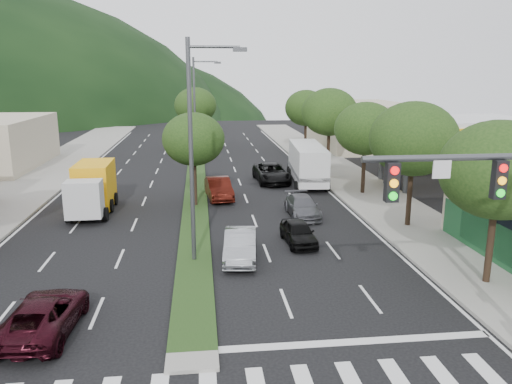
{
  "coord_description": "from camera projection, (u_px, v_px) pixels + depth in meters",
  "views": [
    {
      "loc": [
        0.4,
        -13.99,
        8.47
      ],
      "look_at": [
        3.59,
        14.19,
        1.77
      ],
      "focal_mm": 35.0,
      "sensor_mm": 36.0,
      "label": 1
    }
  ],
  "objects": [
    {
      "name": "car_queue_c",
      "position": [
        219.0,
        188.0,
        34.69
      ],
      "size": [
        1.99,
        4.58,
        1.46
      ],
      "primitive_type": "imported",
      "rotation": [
        0.0,
        0.0,
        0.1
      ],
      "color": "#44110B",
      "rests_on": "ground"
    },
    {
      "name": "tree_r_e",
      "position": [
        306.0,
        108.0,
        54.3
      ],
      "size": [
        4.6,
        4.6,
        6.71
      ],
      "color": "black",
      "rests_on": "sidewalk_right"
    },
    {
      "name": "car_queue_d",
      "position": [
        272.0,
        173.0,
        40.01
      ],
      "size": [
        2.72,
        5.45,
        1.48
      ],
      "primitive_type": "imported",
      "rotation": [
        0.0,
        0.0,
        0.05
      ],
      "color": "black",
      "rests_on": "ground"
    },
    {
      "name": "car_queue_b",
      "position": [
        302.0,
        206.0,
        30.42
      ],
      "size": [
        1.76,
        4.24,
        1.23
      ],
      "primitive_type": "imported",
      "rotation": [
        0.0,
        0.0,
        0.01
      ],
      "color": "#525257",
      "rests_on": "ground"
    },
    {
      "name": "tree_med_near",
      "position": [
        193.0,
        139.0,
        31.82
      ],
      "size": [
        4.0,
        4.0,
        6.02
      ],
      "color": "black",
      "rests_on": "median"
    },
    {
      "name": "tree_r_c",
      "position": [
        366.0,
        129.0,
        34.99
      ],
      "size": [
        4.4,
        4.4,
        6.48
      ],
      "color": "black",
      "rests_on": "sidewalk_right"
    },
    {
      "name": "ground",
      "position": [
        192.0,
        355.0,
        15.43
      ],
      "size": [
        160.0,
        160.0,
        0.0
      ],
      "primitive_type": "plane",
      "color": "black",
      "rests_on": "ground"
    },
    {
      "name": "box_truck",
      "position": [
        93.0,
        190.0,
        31.27
      ],
      "size": [
        2.47,
        6.12,
        3.0
      ],
      "rotation": [
        0.0,
        0.0,
        3.16
      ],
      "color": "silver",
      "rests_on": "ground"
    },
    {
      "name": "tree_med_far",
      "position": [
        195.0,
        105.0,
        56.82
      ],
      "size": [
        4.8,
        4.8,
        6.94
      ],
      "color": "black",
      "rests_on": "median"
    },
    {
      "name": "motorhome",
      "position": [
        307.0,
        163.0,
        39.45
      ],
      "size": [
        3.07,
        8.14,
        3.06
      ],
      "rotation": [
        0.0,
        0.0,
        -0.08
      ],
      "color": "silver",
      "rests_on": "ground"
    },
    {
      "name": "streetlight_near",
      "position": [
        195.0,
        142.0,
        21.9
      ],
      "size": [
        2.6,
        0.25,
        10.0
      ],
      "color": "#47494C",
      "rests_on": "ground"
    },
    {
      "name": "median",
      "position": [
        196.0,
        176.0,
        42.49
      ],
      "size": [
        1.6,
        56.0,
        0.12
      ],
      "primitive_type": "cube",
      "color": "#1E3A15",
      "rests_on": "ground"
    },
    {
      "name": "car_queue_a",
      "position": [
        298.0,
        232.0,
        25.46
      ],
      "size": [
        1.63,
        3.59,
        1.2
      ],
      "primitive_type": "imported",
      "rotation": [
        0.0,
        0.0,
        0.06
      ],
      "color": "black",
      "rests_on": "ground"
    },
    {
      "name": "gas_canopy",
      "position": [
        447.0,
        126.0,
        37.71
      ],
      "size": [
        12.2,
        8.2,
        5.25
      ],
      "color": "silver",
      "rests_on": "ground"
    },
    {
      "name": "tree_r_a",
      "position": [
        499.0,
        170.0,
        19.5
      ],
      "size": [
        4.6,
        4.6,
        6.63
      ],
      "color": "black",
      "rests_on": "sidewalk_right"
    },
    {
      "name": "sidewalk_left",
      "position": [
        25.0,
        187.0,
        38.16
      ],
      "size": [
        6.0,
        90.0,
        0.15
      ],
      "primitive_type": "cube",
      "color": "gray",
      "rests_on": "ground"
    },
    {
      "name": "streetlight_mid",
      "position": [
        197.0,
        106.0,
        46.08
      ],
      "size": [
        2.6,
        0.25,
        10.0
      ],
      "color": "#47494C",
      "rests_on": "ground"
    },
    {
      "name": "sidewalk_right",
      "position": [
        349.0,
        179.0,
        40.95
      ],
      "size": [
        5.0,
        90.0,
        0.15
      ],
      "primitive_type": "cube",
      "color": "gray",
      "rests_on": "ground"
    },
    {
      "name": "tree_r_b",
      "position": [
        414.0,
        139.0,
        27.19
      ],
      "size": [
        4.8,
        4.8,
        6.94
      ],
      "color": "black",
      "rests_on": "sidewalk_right"
    },
    {
      "name": "suv_maroon",
      "position": [
        44.0,
        315.0,
        16.67
      ],
      "size": [
        2.38,
        4.69,
        1.27
      ],
      "primitive_type": "imported",
      "rotation": [
        0.0,
        0.0,
        3.08
      ],
      "color": "black",
      "rests_on": "ground"
    },
    {
      "name": "tree_r_d",
      "position": [
        329.0,
        112.0,
        44.56
      ],
      "size": [
        5.0,
        5.0,
        7.17
      ],
      "color": "black",
      "rests_on": "sidewalk_right"
    },
    {
      "name": "sedan_silver",
      "position": [
        240.0,
        245.0,
        23.28
      ],
      "size": [
        1.88,
        4.3,
        1.37
      ],
      "primitive_type": "imported",
      "rotation": [
        0.0,
        0.0,
        -0.11
      ],
      "color": "#96989C",
      "rests_on": "ground"
    },
    {
      "name": "bldg_right_far",
      "position": [
        360.0,
        125.0,
        59.51
      ],
      "size": [
        10.0,
        16.0,
        5.2
      ],
      "primitive_type": "cube",
      "color": "beige",
      "rests_on": "ground"
    }
  ]
}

